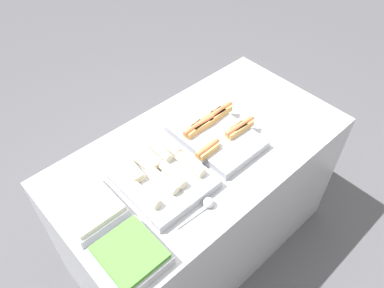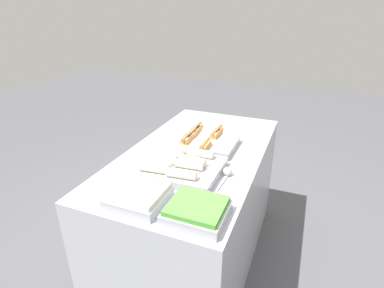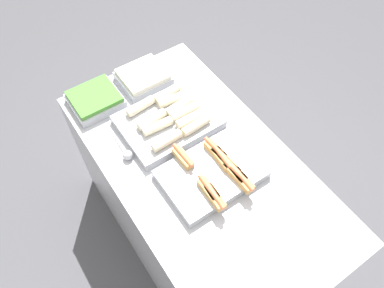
{
  "view_description": "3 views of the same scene",
  "coord_description": "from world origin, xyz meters",
  "px_view_note": "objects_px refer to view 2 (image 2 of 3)",
  "views": [
    {
      "loc": [
        -0.92,
        -0.93,
        2.31
      ],
      "look_at": [
        -0.07,
        0.0,
        0.99
      ],
      "focal_mm": 35.0,
      "sensor_mm": 36.0,
      "label": 1
    },
    {
      "loc": [
        -1.63,
        -0.64,
        1.76
      ],
      "look_at": [
        -0.07,
        0.0,
        0.99
      ],
      "focal_mm": 28.0,
      "sensor_mm": 36.0,
      "label": 2
    },
    {
      "loc": [
        0.78,
        -0.58,
        2.46
      ],
      "look_at": [
        -0.07,
        0.0,
        0.99
      ],
      "focal_mm": 35.0,
      "sensor_mm": 36.0,
      "label": 3
    }
  ],
  "objects_px": {
    "tray_side_front": "(197,211)",
    "tray_side_back": "(138,196)",
    "tray_wraps": "(177,165)",
    "serving_spoon_near": "(227,173)",
    "tray_hotdogs": "(201,140)"
  },
  "relations": [
    {
      "from": "tray_hotdogs",
      "to": "tray_wraps",
      "type": "relative_size",
      "value": 0.96
    },
    {
      "from": "tray_wraps",
      "to": "tray_side_back",
      "type": "height_order",
      "value": "tray_wraps"
    },
    {
      "from": "tray_wraps",
      "to": "tray_hotdogs",
      "type": "bearing_deg",
      "value": 0.02
    },
    {
      "from": "tray_hotdogs",
      "to": "tray_wraps",
      "type": "bearing_deg",
      "value": -179.98
    },
    {
      "from": "tray_hotdogs",
      "to": "serving_spoon_near",
      "type": "relative_size",
      "value": 2.25
    },
    {
      "from": "tray_side_back",
      "to": "tray_side_front",
      "type": "bearing_deg",
      "value": -90.0
    },
    {
      "from": "tray_wraps",
      "to": "tray_side_front",
      "type": "relative_size",
      "value": 1.85
    },
    {
      "from": "tray_wraps",
      "to": "tray_side_front",
      "type": "bearing_deg",
      "value": -143.26
    },
    {
      "from": "tray_hotdogs",
      "to": "tray_side_front",
      "type": "distance_m",
      "value": 0.77
    },
    {
      "from": "tray_hotdogs",
      "to": "tray_side_back",
      "type": "height_order",
      "value": "tray_hotdogs"
    },
    {
      "from": "tray_wraps",
      "to": "serving_spoon_near",
      "type": "bearing_deg",
      "value": -79.07
    },
    {
      "from": "tray_wraps",
      "to": "serving_spoon_near",
      "type": "height_order",
      "value": "tray_wraps"
    },
    {
      "from": "serving_spoon_near",
      "to": "tray_side_back",
      "type": "bearing_deg",
      "value": 140.73
    },
    {
      "from": "tray_wraps",
      "to": "serving_spoon_near",
      "type": "xyz_separation_m",
      "value": [
        0.05,
        -0.28,
        -0.02
      ]
    },
    {
      "from": "tray_side_front",
      "to": "tray_side_back",
      "type": "xyz_separation_m",
      "value": [
        0.0,
        0.3,
        0.0
      ]
    }
  ]
}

